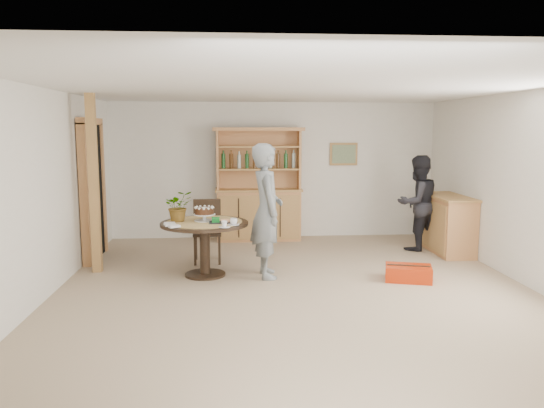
{
  "coord_description": "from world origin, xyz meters",
  "views": [
    {
      "loc": [
        -0.77,
        -6.3,
        2.01
      ],
      "look_at": [
        -0.26,
        0.47,
        1.05
      ],
      "focal_mm": 35.0,
      "sensor_mm": 36.0,
      "label": 1
    }
  ],
  "objects_px": {
    "sideboard": "(448,224)",
    "dining_chair": "(207,227)",
    "adult_person": "(418,203)",
    "red_suitcase": "(408,273)",
    "dining_table": "(205,233)",
    "teen_boy": "(267,211)",
    "hutch": "(259,202)"
  },
  "relations": [
    {
      "from": "sideboard",
      "to": "dining_chair",
      "type": "distance_m",
      "value": 3.92
    },
    {
      "from": "adult_person",
      "to": "red_suitcase",
      "type": "height_order",
      "value": "adult_person"
    },
    {
      "from": "dining_chair",
      "to": "dining_table",
      "type": "bearing_deg",
      "value": -91.48
    },
    {
      "from": "dining_table",
      "to": "teen_boy",
      "type": "bearing_deg",
      "value": -6.71
    },
    {
      "from": "sideboard",
      "to": "adult_person",
      "type": "xyz_separation_m",
      "value": [
        -0.44,
        0.22,
        0.32
      ]
    },
    {
      "from": "dining_table",
      "to": "adult_person",
      "type": "height_order",
      "value": "adult_person"
    },
    {
      "from": "hutch",
      "to": "red_suitcase",
      "type": "height_order",
      "value": "hutch"
    },
    {
      "from": "teen_boy",
      "to": "dining_chair",
      "type": "bearing_deg",
      "value": 37.13
    },
    {
      "from": "dining_chair",
      "to": "teen_boy",
      "type": "distance_m",
      "value": 1.32
    },
    {
      "from": "adult_person",
      "to": "hutch",
      "type": "bearing_deg",
      "value": -43.13
    },
    {
      "from": "sideboard",
      "to": "red_suitcase",
      "type": "distance_m",
      "value": 1.99
    },
    {
      "from": "dining_table",
      "to": "red_suitcase",
      "type": "xyz_separation_m",
      "value": [
        2.73,
        -0.45,
        -0.5
      ]
    },
    {
      "from": "teen_boy",
      "to": "red_suitcase",
      "type": "distance_m",
      "value": 2.08
    },
    {
      "from": "dining_chair",
      "to": "adult_person",
      "type": "xyz_separation_m",
      "value": [
        3.46,
        0.51,
        0.26
      ]
    },
    {
      "from": "hutch",
      "to": "adult_person",
      "type": "xyz_separation_m",
      "value": [
        2.6,
        -1.02,
        0.1
      ]
    },
    {
      "from": "hutch",
      "to": "dining_table",
      "type": "bearing_deg",
      "value": -110.04
    },
    {
      "from": "dining_chair",
      "to": "red_suitcase",
      "type": "height_order",
      "value": "dining_chair"
    },
    {
      "from": "red_suitcase",
      "to": "teen_boy",
      "type": "bearing_deg",
      "value": -174.36
    },
    {
      "from": "adult_person",
      "to": "red_suitcase",
      "type": "relative_size",
      "value": 2.31
    },
    {
      "from": "dining_table",
      "to": "sideboard",
      "type": "bearing_deg",
      "value": 16.03
    },
    {
      "from": "hutch",
      "to": "sideboard",
      "type": "distance_m",
      "value": 3.29
    },
    {
      "from": "dining_table",
      "to": "dining_chair",
      "type": "distance_m",
      "value": 0.83
    },
    {
      "from": "teen_boy",
      "to": "red_suitcase",
      "type": "height_order",
      "value": "teen_boy"
    },
    {
      "from": "sideboard",
      "to": "red_suitcase",
      "type": "relative_size",
      "value": 1.83
    },
    {
      "from": "dining_table",
      "to": "dining_chair",
      "type": "relative_size",
      "value": 1.27
    },
    {
      "from": "dining_chair",
      "to": "red_suitcase",
      "type": "xyz_separation_m",
      "value": [
        2.73,
        -1.28,
        -0.43
      ]
    },
    {
      "from": "sideboard",
      "to": "dining_chair",
      "type": "relative_size",
      "value": 1.33
    },
    {
      "from": "hutch",
      "to": "adult_person",
      "type": "height_order",
      "value": "hutch"
    },
    {
      "from": "sideboard",
      "to": "adult_person",
      "type": "height_order",
      "value": "adult_person"
    },
    {
      "from": "dining_chair",
      "to": "adult_person",
      "type": "height_order",
      "value": "adult_person"
    },
    {
      "from": "dining_table",
      "to": "red_suitcase",
      "type": "relative_size",
      "value": 1.75
    },
    {
      "from": "hutch",
      "to": "teen_boy",
      "type": "relative_size",
      "value": 1.12
    }
  ]
}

